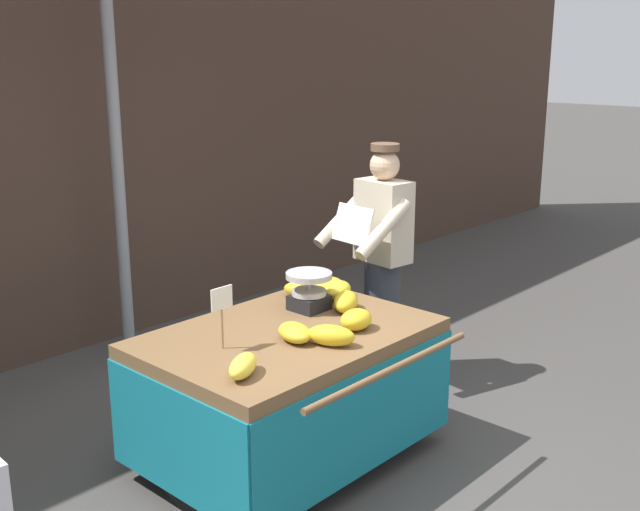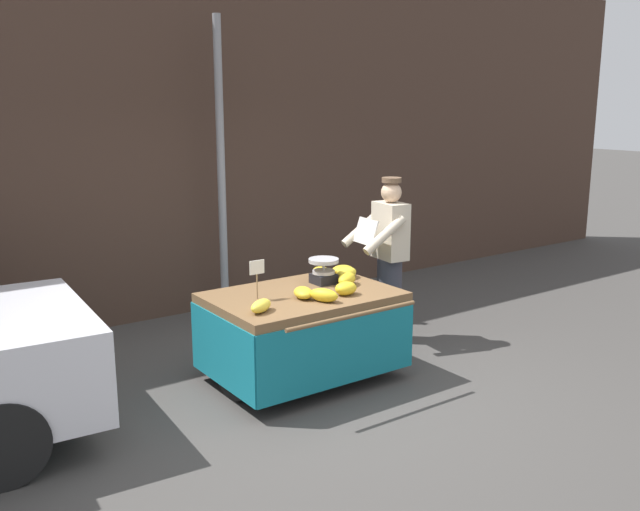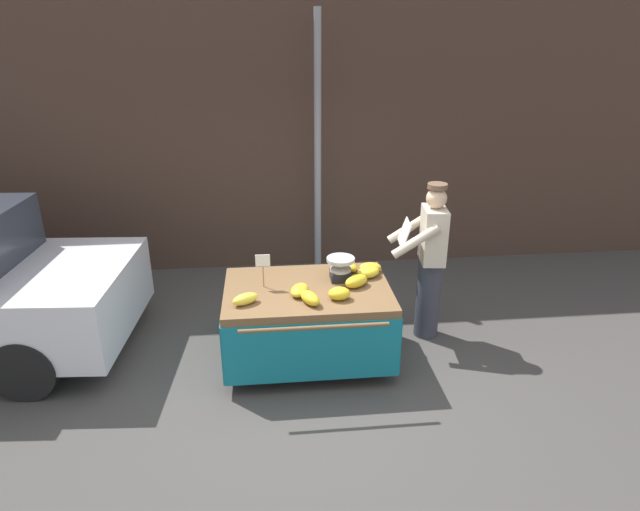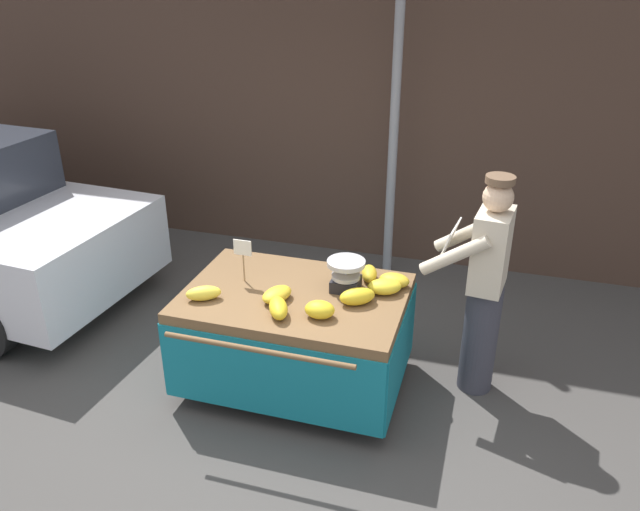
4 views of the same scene
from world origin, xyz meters
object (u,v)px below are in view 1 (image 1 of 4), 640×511
object	(u,v)px
banana_bunch_2	(300,290)
banana_bunch_4	(346,302)
street_pole	(116,140)
price_sign	(222,304)
banana_bunch_6	(331,335)
banana_bunch_1	(337,290)
banana_bunch_5	(327,285)
banana_cart	(288,366)
weighing_scale	(309,291)
banana_bunch_3	(243,366)
banana_bunch_0	(356,320)
vendor_person	(381,262)
banana_bunch_7	(295,332)

from	to	relation	value
banana_bunch_2	banana_bunch_4	bearing A→B (deg)	-89.97
street_pole	price_sign	distance (m)	2.23
street_pole	banana_bunch_6	world-z (taller)	street_pole
banana_bunch_1	banana_bunch_5	size ratio (longest dim) A/B	1.09
banana_cart	price_sign	bearing A→B (deg)	171.49
weighing_scale	banana_bunch_3	bearing A→B (deg)	-154.75
street_pole	banana_bunch_0	size ratio (longest dim) A/B	16.37
banana_cart	street_pole	bearing A→B (deg)	81.61
vendor_person	banana_bunch_6	bearing A→B (deg)	-152.05
banana_bunch_3	street_pole	bearing A→B (deg)	69.24
banana_bunch_1	street_pole	bearing A→B (deg)	99.64
weighing_scale	vendor_person	size ratio (longest dim) A/B	0.16
price_sign	banana_bunch_1	size ratio (longest dim) A/B	1.38
price_sign	banana_bunch_5	xyz separation A→B (m)	(1.10, 0.25, -0.20)
price_sign	banana_bunch_4	distance (m)	0.92
banana_bunch_0	banana_bunch_6	bearing A→B (deg)	-168.31
banana_bunch_0	banana_bunch_2	bearing A→B (deg)	72.38
banana_bunch_5	banana_bunch_7	world-z (taller)	banana_bunch_5
weighing_scale	price_sign	size ratio (longest dim) A/B	0.82
banana_bunch_2	banana_bunch_3	size ratio (longest dim) A/B	0.92
banana_bunch_2	banana_bunch_1	bearing A→B (deg)	-49.12
street_pole	banana_bunch_2	xyz separation A→B (m)	(0.17, -1.72, -0.83)
banana_bunch_2	vendor_person	distance (m)	0.85
banana_bunch_2	banana_bunch_3	world-z (taller)	banana_bunch_3
price_sign	vendor_person	bearing A→B (deg)	10.12
weighing_scale	banana_bunch_5	distance (m)	0.37
banana_bunch_3	banana_bunch_5	size ratio (longest dim) A/B	1.10
banana_bunch_4	banana_bunch_7	world-z (taller)	banana_bunch_4
banana_cart	banana_bunch_7	distance (m)	0.31
banana_bunch_3	vendor_person	xyz separation A→B (m)	(1.91, 0.65, 0.01)
banana_bunch_1	banana_bunch_2	world-z (taller)	banana_bunch_1
banana_bunch_1	banana_bunch_2	distance (m)	0.23
weighing_scale	banana_bunch_0	size ratio (longest dim) A/B	1.36
banana_bunch_0	banana_bunch_4	distance (m)	0.32
banana_bunch_0	vendor_person	distance (m)	1.23
banana_bunch_5	banana_bunch_2	bearing A→B (deg)	165.95
banana_bunch_3	banana_bunch_7	distance (m)	0.52
weighing_scale	vendor_person	xyz separation A→B (m)	(0.98, 0.21, -0.06)
banana_cart	vendor_person	world-z (taller)	vendor_person
street_pole	banana_bunch_1	world-z (taller)	street_pole
banana_bunch_5	vendor_person	size ratio (longest dim) A/B	0.13
banana_bunch_3	banana_bunch_6	world-z (taller)	banana_bunch_6
weighing_scale	street_pole	bearing A→B (deg)	91.13
banana_cart	vendor_person	size ratio (longest dim) A/B	0.95
banana_bunch_0	banana_bunch_7	xyz separation A→B (m)	(-0.36, 0.13, -0.01)
weighing_scale	banana_bunch_1	bearing A→B (deg)	4.74
weighing_scale	banana_bunch_7	size ratio (longest dim) A/B	1.10
banana_bunch_0	banana_bunch_3	xyz separation A→B (m)	(-0.86, -0.01, -0.01)
weighing_scale	banana_bunch_2	bearing A→B (deg)	56.97
price_sign	banana_bunch_6	xyz separation A→B (m)	(0.42, -0.39, -0.19)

